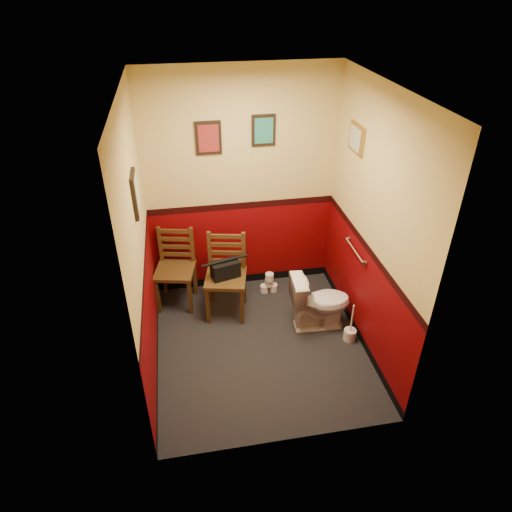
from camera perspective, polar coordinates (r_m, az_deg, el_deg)
The scene contains 17 objects.
floor at distance 5.08m, azimuth 0.51°, elevation -11.06°, with size 2.20×2.40×0.00m, color black.
ceiling at distance 3.76m, azimuth 0.72°, elevation 20.20°, with size 2.20×2.40×0.00m, color silver.
wall_back at distance 5.32m, azimuth -1.83°, elevation 8.64°, with size 2.20×2.70×0.00m, color #5A0306.
wall_front at distance 3.31m, azimuth 4.48°, elevation -8.25°, with size 2.20×2.70×0.00m, color #5A0306.
wall_left at distance 4.22m, azimuth -14.24°, elevation 0.78°, with size 2.40×2.70×0.00m, color #5A0306.
wall_right at distance 4.57m, azimuth 14.30°, elevation 3.35°, with size 2.40×2.70×0.00m, color #5A0306.
grab_bar at distance 4.95m, azimuth 12.27°, elevation 0.69°, with size 0.05×0.56×0.06m.
framed_print_back_a at distance 5.05m, azimuth -5.97°, elevation 14.46°, with size 0.28×0.04×0.36m.
framed_print_back_b at distance 5.11m, azimuth 0.96°, elevation 15.44°, with size 0.26×0.04×0.34m.
framed_print_left at distance 4.08m, azimuth -14.84°, elevation 7.51°, with size 0.04×0.30×0.38m.
framed_print_right at distance 4.79m, azimuth 12.44°, elevation 14.16°, with size 0.04×0.34×0.28m.
toilet at distance 5.17m, azimuth 8.00°, elevation -5.71°, with size 0.38×0.68×0.66m, color white.
toilet_brush at distance 5.20m, azimuth 11.64°, elevation -9.53°, with size 0.13×0.13×0.48m.
chair_left at distance 5.48m, azimuth -10.00°, elevation -1.56°, with size 0.53×0.53×0.95m.
chair_right at distance 5.26m, azimuth -3.76°, elevation -2.49°, with size 0.54×0.54×0.98m.
handbag at distance 5.15m, azimuth -3.85°, elevation -1.67°, with size 0.35×0.23×0.23m.
tp_stack at distance 5.75m, azimuth 1.63°, elevation -3.50°, with size 0.22×0.13×0.28m.
Camera 1 is at (-0.69, -3.61, 3.51)m, focal length 32.00 mm.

